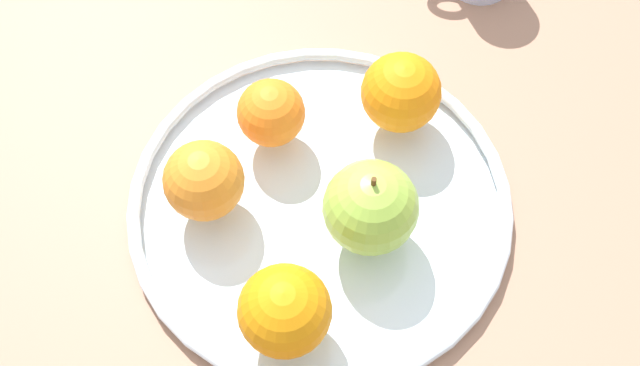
# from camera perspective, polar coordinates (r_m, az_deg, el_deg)

# --- Properties ---
(ground_plane) EXTENTS (1.53, 1.53, 0.04)m
(ground_plane) POSITION_cam_1_polar(r_m,az_deg,el_deg) (0.77, 0.00, -2.46)
(ground_plane) COLOR #9F735A
(fruit_bowl) EXTENTS (0.35, 0.35, 0.02)m
(fruit_bowl) POSITION_cam_1_polar(r_m,az_deg,el_deg) (0.74, 0.00, -1.45)
(fruit_bowl) COLOR silver
(fruit_bowl) RESTS_ON ground_plane
(apple) EXTENTS (0.08, 0.08, 0.09)m
(apple) POSITION_cam_1_polar(r_m,az_deg,el_deg) (0.69, 3.59, -1.74)
(apple) COLOR #95BE40
(apple) RESTS_ON fruit_bowl
(orange_center) EXTENTS (0.06, 0.06, 0.06)m
(orange_center) POSITION_cam_1_polar(r_m,az_deg,el_deg) (0.75, -3.47, 4.96)
(orange_center) COLOR orange
(orange_center) RESTS_ON fruit_bowl
(orange_front_left) EXTENTS (0.08, 0.08, 0.08)m
(orange_front_left) POSITION_cam_1_polar(r_m,az_deg,el_deg) (0.65, -2.50, -8.97)
(orange_front_left) COLOR orange
(orange_front_left) RESTS_ON fruit_bowl
(orange_back_right) EXTENTS (0.08, 0.08, 0.08)m
(orange_back_right) POSITION_cam_1_polar(r_m,az_deg,el_deg) (0.76, 5.73, 6.36)
(orange_back_right) COLOR orange
(orange_back_right) RESTS_ON fruit_bowl
(orange_back_left) EXTENTS (0.07, 0.07, 0.07)m
(orange_back_left) POSITION_cam_1_polar(r_m,az_deg,el_deg) (0.71, -8.19, 0.17)
(orange_back_left) COLOR orange
(orange_back_left) RESTS_ON fruit_bowl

